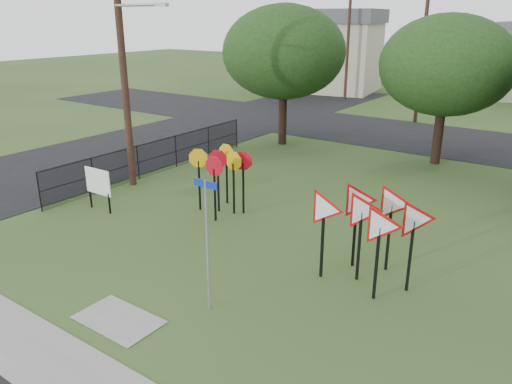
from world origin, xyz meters
TOP-DOWN VIEW (x-y plane):
  - ground at (0.00, 0.00)m, footprint 140.00×140.00m
  - sidewalk at (0.00, -4.20)m, footprint 30.00×1.60m
  - street_left at (-12.00, 10.00)m, footprint 8.00×50.00m
  - street_far at (0.00, 20.00)m, footprint 60.00×8.00m
  - curb_pad at (0.00, -2.40)m, footprint 2.00×1.20m
  - street_name_sign at (1.39, -0.79)m, footprint 0.67×0.06m
  - stop_sign_cluster at (-2.29, 4.28)m, footprint 2.12×1.65m
  - yield_sign_cluster at (3.88, 2.67)m, footprint 3.13×1.96m
  - info_board at (-5.99, 1.81)m, footprint 1.25×0.07m
  - utility_pole_main at (-7.24, 4.50)m, footprint 3.55×0.33m
  - far_pole_a at (-2.00, 24.00)m, footprint 1.40×0.24m
  - far_pole_c at (-10.00, 30.00)m, footprint 1.40×0.24m
  - fence_run at (-7.60, 6.25)m, footprint 0.05×11.55m
  - house_left at (-14.00, 34.00)m, footprint 10.58×8.88m
  - tree_near_left at (-6.00, 14.00)m, footprint 6.40×6.40m
  - tree_near_mid at (2.00, 15.00)m, footprint 6.00×6.00m
  - tree_far_left at (-16.00, 30.00)m, footprint 6.80×6.80m

SIDE VIEW (x-z plane):
  - ground at x=0.00m, z-range 0.00..0.00m
  - sidewalk at x=0.00m, z-range 0.00..0.02m
  - street_left at x=-12.00m, z-range 0.00..0.02m
  - street_far at x=0.00m, z-range 0.00..0.02m
  - curb_pad at x=0.00m, z-range 0.00..0.02m
  - fence_run at x=-7.60m, z-range 0.03..1.53m
  - info_board at x=-5.99m, z-range 0.26..1.82m
  - stop_sign_cluster at x=-2.29m, z-range 0.57..2.86m
  - street_name_sign at x=1.39m, z-range 0.22..3.47m
  - yield_sign_cluster at x=3.88m, z-range 0.59..3.12m
  - house_left at x=-14.00m, z-range 0.05..7.25m
  - tree_near_mid at x=2.00m, z-range 1.14..7.94m
  - far_pole_a at x=-2.00m, z-range 0.10..9.10m
  - far_pole_c at x=-10.00m, z-range 0.10..9.10m
  - tree_near_left at x=-6.00m, z-range 1.22..8.49m
  - tree_far_left at x=-16.00m, z-range 1.31..9.04m
  - utility_pole_main at x=-7.24m, z-range 0.21..10.21m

